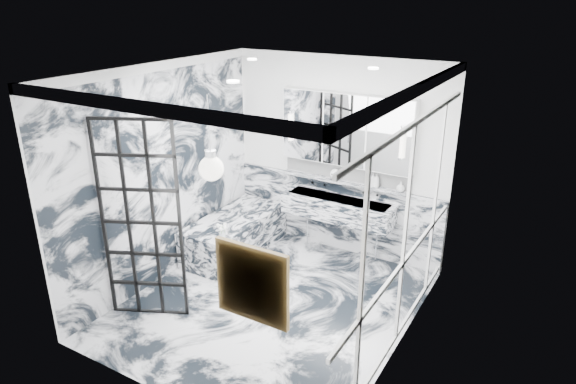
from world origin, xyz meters
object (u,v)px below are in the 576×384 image
Objects in this scene: crittall_door at (141,223)px; trough_sink at (338,208)px; mirror_cabinet at (346,130)px; bathtub at (235,234)px.

crittall_door is 2.78m from trough_sink.
crittall_door is 2.96m from mirror_cabinet.
mirror_cabinet is at bearing 38.30° from crittall_door.
trough_sink is 1.55m from bathtub.
mirror_cabinet reaches higher than bathtub.
trough_sink is at bearing 36.71° from crittall_door.
trough_sink is (1.29, 2.42, -0.44)m from crittall_door.
bathtub is (-1.33, -0.66, -0.45)m from trough_sink.
bathtub is at bearing -147.94° from mirror_cabinet.
crittall_door is at bearing -88.92° from bathtub.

